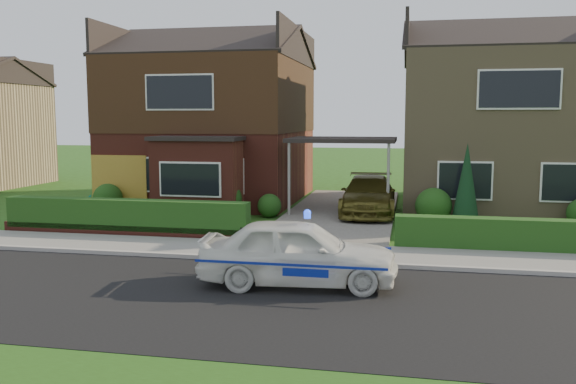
# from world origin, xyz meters

# --- Properties ---
(ground) EXTENTS (120.00, 120.00, 0.00)m
(ground) POSITION_xyz_m (0.00, 0.00, 0.00)
(ground) COLOR #224612
(ground) RESTS_ON ground
(road) EXTENTS (60.00, 6.00, 0.02)m
(road) POSITION_xyz_m (0.00, 0.00, 0.00)
(road) COLOR black
(road) RESTS_ON ground
(kerb) EXTENTS (60.00, 0.16, 0.12)m
(kerb) POSITION_xyz_m (0.00, 3.05, 0.06)
(kerb) COLOR #9E9993
(kerb) RESTS_ON ground
(sidewalk) EXTENTS (60.00, 2.00, 0.10)m
(sidewalk) POSITION_xyz_m (0.00, 4.10, 0.05)
(sidewalk) COLOR slate
(sidewalk) RESTS_ON ground
(driveway) EXTENTS (3.80, 12.00, 0.12)m
(driveway) POSITION_xyz_m (0.00, 11.00, 0.06)
(driveway) COLOR #666059
(driveway) RESTS_ON ground
(house_left) EXTENTS (7.50, 9.53, 7.25)m
(house_left) POSITION_xyz_m (-5.78, 13.90, 3.81)
(house_left) COLOR maroon
(house_left) RESTS_ON ground
(house_right) EXTENTS (7.50, 8.06, 7.25)m
(house_right) POSITION_xyz_m (5.80, 13.99, 3.66)
(house_right) COLOR #8F7957
(house_right) RESTS_ON ground
(carport_link) EXTENTS (3.80, 3.00, 2.77)m
(carport_link) POSITION_xyz_m (0.00, 10.95, 2.66)
(carport_link) COLOR black
(carport_link) RESTS_ON ground
(garage_door) EXTENTS (2.20, 0.10, 2.10)m
(garage_door) POSITION_xyz_m (-8.25, 9.96, 1.05)
(garage_door) COLOR olive
(garage_door) RESTS_ON ground
(dwarf_wall) EXTENTS (7.70, 0.25, 0.36)m
(dwarf_wall) POSITION_xyz_m (-5.80, 5.30, 0.18)
(dwarf_wall) COLOR maroon
(dwarf_wall) RESTS_ON ground
(hedge_left) EXTENTS (7.50, 0.55, 0.90)m
(hedge_left) POSITION_xyz_m (-5.80, 5.45, 0.00)
(hedge_left) COLOR #1A3E13
(hedge_left) RESTS_ON ground
(hedge_right) EXTENTS (7.50, 0.55, 0.80)m
(hedge_right) POSITION_xyz_m (5.80, 5.35, 0.00)
(hedge_right) COLOR #1A3E13
(hedge_right) RESTS_ON ground
(shrub_left_far) EXTENTS (1.08, 1.08, 1.08)m
(shrub_left_far) POSITION_xyz_m (-8.50, 9.50, 0.54)
(shrub_left_far) COLOR #1A3E13
(shrub_left_far) RESTS_ON ground
(shrub_left_mid) EXTENTS (1.32, 1.32, 1.32)m
(shrub_left_mid) POSITION_xyz_m (-4.00, 9.30, 0.66)
(shrub_left_mid) COLOR #1A3E13
(shrub_left_mid) RESTS_ON ground
(shrub_left_near) EXTENTS (0.84, 0.84, 0.84)m
(shrub_left_near) POSITION_xyz_m (-2.40, 9.60, 0.42)
(shrub_left_near) COLOR #1A3E13
(shrub_left_near) RESTS_ON ground
(shrub_right_near) EXTENTS (1.20, 1.20, 1.20)m
(shrub_right_near) POSITION_xyz_m (3.20, 9.40, 0.60)
(shrub_right_near) COLOR #1A3E13
(shrub_right_near) RESTS_ON ground
(conifer_a) EXTENTS (0.90, 0.90, 2.60)m
(conifer_a) POSITION_xyz_m (4.20, 9.20, 1.30)
(conifer_a) COLOR black
(conifer_a) RESTS_ON ground
(police_car) EXTENTS (3.78, 4.24, 1.56)m
(police_car) POSITION_xyz_m (0.17, 1.20, 0.70)
(police_car) COLOR silver
(police_car) RESTS_ON ground
(driveway_car) EXTENTS (1.97, 4.60, 1.32)m
(driveway_car) POSITION_xyz_m (1.00, 10.37, 0.78)
(driveway_car) COLOR brown
(driveway_car) RESTS_ON driveway
(potted_plant_a) EXTENTS (0.41, 0.33, 0.68)m
(potted_plant_a) POSITION_xyz_m (-9.00, 9.00, 0.34)
(potted_plant_a) COLOR gray
(potted_plant_a) RESTS_ON ground
(potted_plant_b) EXTENTS (0.46, 0.43, 0.66)m
(potted_plant_b) POSITION_xyz_m (-7.32, 6.00, 0.33)
(potted_plant_b) COLOR gray
(potted_plant_b) RESTS_ON ground
(potted_plant_c) EXTENTS (0.55, 0.55, 0.72)m
(potted_plant_c) POSITION_xyz_m (-4.39, 6.79, 0.36)
(potted_plant_c) COLOR gray
(potted_plant_c) RESTS_ON ground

